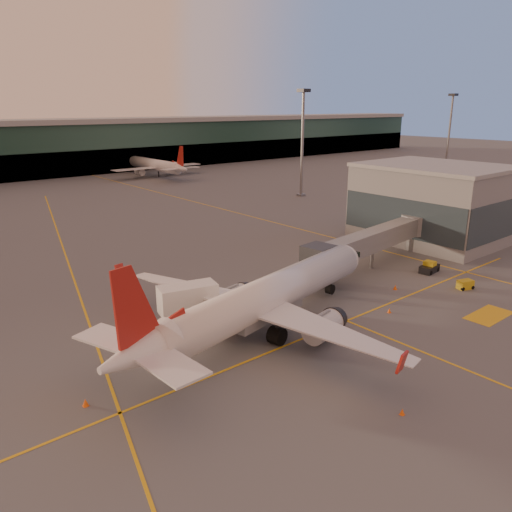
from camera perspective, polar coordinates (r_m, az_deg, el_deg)
ground at (r=47.75m, az=11.04°, el=-10.76°), size 600.00×600.00×0.00m
taxi_markings at (r=78.34m, az=-18.77°, el=-0.28°), size 100.12×173.00×0.01m
gate_building at (r=88.70m, az=19.60°, el=5.77°), size 18.40×22.40×12.60m
mast_east_near at (r=125.03m, az=5.34°, el=13.58°), size 2.40×2.40×25.60m
mast_east_far at (r=187.77m, az=21.28°, el=13.63°), size 2.40×2.40×25.60m
main_airplane at (r=49.02m, az=0.73°, el=-5.05°), size 36.43×33.09×11.06m
jet_bridge at (r=71.95m, az=13.74°, el=1.85°), size 28.48×6.52×5.60m
catering_truck at (r=51.40m, az=-7.69°, el=-5.36°), size 6.29×3.93×4.54m
gpu_cart at (r=67.17m, az=22.81°, el=-3.03°), size 2.19×1.72×1.12m
pushback_tug at (r=71.96m, az=19.22°, el=-1.28°), size 3.21×1.96×1.57m
cone_nose at (r=64.18m, az=15.63°, el=-3.46°), size 0.46×0.46×0.58m
cone_tail at (r=41.45m, az=-18.91°, el=-15.55°), size 0.48×0.48×0.62m
cone_wing_right at (r=39.97m, az=16.38°, el=-16.71°), size 0.39×0.39×0.49m
cone_wing_left at (r=63.10m, az=-8.72°, el=-3.40°), size 0.40×0.40×0.51m
cone_fwd at (r=57.04m, az=14.99°, el=-6.04°), size 0.41×0.41×0.52m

